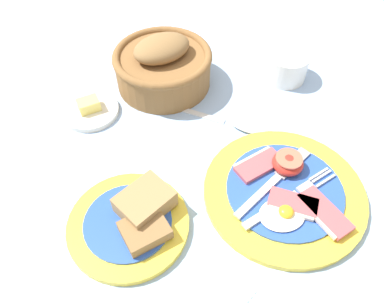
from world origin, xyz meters
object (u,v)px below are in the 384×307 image
(breakfast_plate, at_px, (285,191))
(sugar_cup, at_px, (286,65))
(butter_dish, at_px, (90,110))
(bread_basket, at_px, (163,65))
(teaspoon_by_saucer, at_px, (236,124))
(bread_plate, at_px, (133,218))

(breakfast_plate, relative_size, sugar_cup, 2.97)
(breakfast_plate, relative_size, butter_dish, 2.39)
(butter_dish, bearing_deg, bread_basket, 17.89)
(teaspoon_by_saucer, bearing_deg, sugar_cup, 75.15)
(bread_basket, xyz_separation_m, butter_dish, (-0.16, -0.05, -0.04))
(sugar_cup, xyz_separation_m, teaspoon_by_saucer, (-0.15, -0.11, -0.03))
(sugar_cup, relative_size, butter_dish, 0.80)
(butter_dish, bearing_deg, teaspoon_by_saucer, -22.00)
(bread_plate, distance_m, teaspoon_by_saucer, 0.27)
(bread_basket, bearing_deg, sugar_cup, -10.37)
(bread_basket, height_order, teaspoon_by_saucer, bread_basket)
(bread_plate, relative_size, sugar_cup, 2.11)
(sugar_cup, distance_m, bread_basket, 0.26)
(bread_plate, distance_m, butter_dish, 0.27)
(breakfast_plate, xyz_separation_m, bread_basket, (-0.13, 0.32, 0.04))
(breakfast_plate, distance_m, teaspoon_by_saucer, 0.17)
(bread_basket, bearing_deg, breakfast_plate, -67.92)
(breakfast_plate, height_order, sugar_cup, sugar_cup)
(sugar_cup, relative_size, bread_basket, 0.44)
(bread_basket, distance_m, teaspoon_by_saucer, 0.19)
(breakfast_plate, height_order, bread_plate, bread_plate)
(breakfast_plate, distance_m, butter_dish, 0.40)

